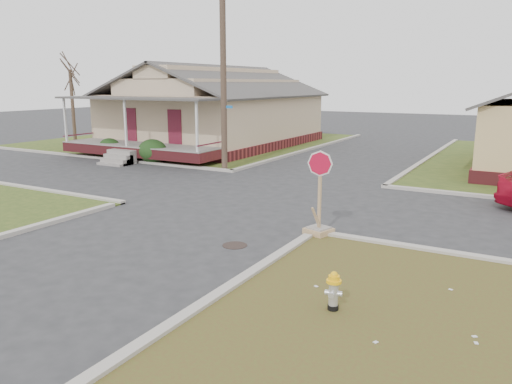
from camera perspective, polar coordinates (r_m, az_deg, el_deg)
The scene contains 11 objects.
ground at distance 14.50m, azimuth -8.82°, elevation -4.16°, with size 120.00×120.00×0.00m, color #2B2C2E.
verge_far_left at distance 36.33m, azimuth -7.47°, elevation 5.83°, with size 19.00×19.00×0.05m, color #304619.
curbs at distance 18.55m, azimuth 0.74°, elevation -0.38°, with size 80.00×40.00×0.12m, color #A9A298, non-canonical shape.
manhole at distance 12.89m, azimuth -2.44°, elevation -6.11°, with size 0.64×0.64×0.01m, color black.
corner_house at distance 33.34m, azimuth -4.76°, elevation 9.20°, with size 10.10×15.50×5.30m.
utility_pole at distance 23.60m, azimuth -3.76°, elevation 13.72°, with size 1.80×0.28×9.00m.
tree_far_left at distance 35.18m, azimuth -20.20°, elevation 9.02°, with size 0.22×0.22×4.90m, color #3C2C22.
fire_hydrant at distance 9.27m, azimuth 8.86°, elevation -10.87°, with size 0.27×0.27×0.74m.
stop_sign at distance 13.66m, azimuth 7.21°, elevation -2.77°, with size 0.65×0.64×2.30m.
hedge_left at distance 29.05m, azimuth -16.38°, elevation 4.92°, with size 1.39×1.14×1.06m, color #153412.
hedge_right at distance 26.45m, azimuth -11.73°, elevation 4.60°, with size 1.53×1.25×1.17m, color #153412.
Camera 1 is at (8.68, -10.87, 4.08)m, focal length 35.00 mm.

